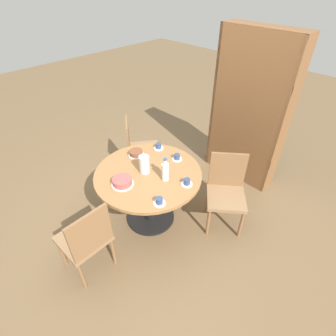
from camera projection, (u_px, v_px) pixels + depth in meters
name	position (u px, v px, depth m)	size (l,w,h in m)	color
ground_plane	(151.00, 217.00, 3.24)	(14.00, 14.00, 0.00)	brown
dining_table	(149.00, 185.00, 2.91)	(1.15, 1.15, 0.71)	black
chair_a	(86.00, 239.00, 2.42)	(0.43, 0.43, 0.88)	olive
chair_b	(226.00, 190.00, 2.93)	(0.59, 0.59, 0.88)	olive
chair_c	(139.00, 148.00, 3.61)	(0.59, 0.59, 0.88)	olive
bookshelf	(249.00, 112.00, 3.33)	(0.98, 0.28, 1.96)	brown
coffee_pot	(144.00, 164.00, 2.75)	(0.11, 0.11, 0.23)	silver
water_bottle	(165.00, 171.00, 2.65)	(0.07, 0.07, 0.26)	silver
cake_main	(122.00, 182.00, 2.63)	(0.23, 0.23, 0.08)	white
cake_second	(136.00, 153.00, 3.03)	(0.18, 0.18, 0.07)	white
cup_a	(159.00, 201.00, 2.42)	(0.12, 0.12, 0.07)	silver
cup_b	(158.00, 147.00, 3.15)	(0.12, 0.12, 0.07)	silver
cup_c	(177.00, 157.00, 2.97)	(0.12, 0.12, 0.07)	silver
cup_d	(187.00, 182.00, 2.63)	(0.12, 0.12, 0.07)	silver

